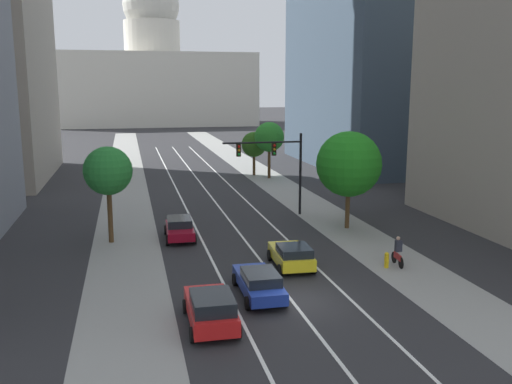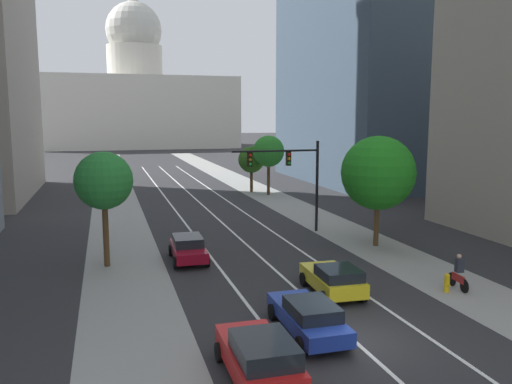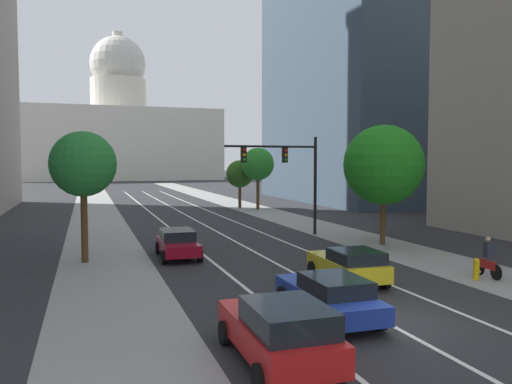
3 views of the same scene
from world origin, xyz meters
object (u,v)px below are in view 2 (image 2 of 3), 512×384
(street_tree_near_right, at_px, (269,151))
(street_tree_mid_left, at_px, (104,181))
(car_blue, at_px, (308,316))
(traffic_signal_mast, at_px, (292,169))
(cyclist, at_px, (459,272))
(capitol_building, at_px, (136,101))
(car_yellow, at_px, (334,279))
(street_tree_mid_right, at_px, (251,160))
(car_red, at_px, (259,357))
(street_tree_far_right, at_px, (378,173))
(car_crimson, at_px, (188,248))
(fire_hydrant, at_px, (447,283))

(street_tree_near_right, relative_size, street_tree_mid_left, 0.99)
(street_tree_near_right, bearing_deg, car_blue, -105.11)
(traffic_signal_mast, height_order, cyclist, traffic_signal_mast)
(street_tree_near_right, bearing_deg, cyclist, -90.89)
(capitol_building, relative_size, street_tree_near_right, 8.25)
(street_tree_mid_left, bearing_deg, street_tree_near_right, 54.04)
(car_yellow, height_order, traffic_signal_mast, traffic_signal_mast)
(street_tree_mid_right, bearing_deg, car_red, -105.35)
(cyclist, bearing_deg, capitol_building, 8.36)
(capitol_building, height_order, street_tree_far_right, capitol_building)
(car_crimson, bearing_deg, cyclist, -124.77)
(capitol_building, height_order, fire_hydrant, capitol_building)
(street_tree_near_right, bearing_deg, street_tree_mid_right, 114.82)
(capitol_building, bearing_deg, cyclist, -86.60)
(cyclist, height_order, street_tree_far_right, street_tree_far_right)
(capitol_building, bearing_deg, car_yellow, -89.36)
(cyclist, height_order, street_tree_mid_left, street_tree_mid_left)
(car_red, distance_m, cyclist, 12.85)
(traffic_signal_mast, distance_m, street_tree_far_right, 6.35)
(car_blue, relative_size, street_tree_mid_left, 0.76)
(car_red, height_order, cyclist, cyclist)
(cyclist, bearing_deg, traffic_signal_mast, 19.00)
(car_blue, relative_size, traffic_signal_mast, 0.74)
(capitol_building, distance_m, traffic_signal_mast, 110.49)
(car_red, relative_size, street_tree_near_right, 0.71)
(car_yellow, distance_m, car_red, 8.70)
(car_blue, xyz_separation_m, street_tree_mid_right, (8.08, 36.65, 2.79))
(capitol_building, bearing_deg, street_tree_far_right, -86.11)
(car_crimson, relative_size, car_blue, 0.86)
(fire_hydrant, relative_size, street_tree_far_right, 0.13)
(car_yellow, xyz_separation_m, car_red, (-5.55, -6.70, 0.08))
(capitol_building, height_order, traffic_signal_mast, capitol_building)
(car_yellow, height_order, street_tree_far_right, street_tree_far_right)
(traffic_signal_mast, bearing_deg, street_tree_far_right, -51.97)
(street_tree_mid_left, bearing_deg, cyclist, -28.58)
(capitol_building, bearing_deg, traffic_signal_mast, -87.96)
(car_crimson, distance_m, traffic_signal_mast, 10.31)
(traffic_signal_mast, bearing_deg, street_tree_mid_left, -158.22)
(car_crimson, relative_size, traffic_signal_mast, 0.64)
(car_red, bearing_deg, fire_hydrant, -62.24)
(traffic_signal_mast, relative_size, cyclist, 3.75)
(car_red, relative_size, fire_hydrant, 4.82)
(car_crimson, height_order, fire_hydrant, car_crimson)
(capitol_building, distance_m, street_tree_far_right, 115.66)
(capitol_building, xyz_separation_m, traffic_signal_mast, (3.92, -110.15, -7.74))
(capitol_building, bearing_deg, street_tree_near_right, -85.16)
(car_red, height_order, fire_hydrant, car_red)
(traffic_signal_mast, relative_size, fire_hydrant, 7.09)
(traffic_signal_mast, bearing_deg, capitol_building, 92.04)
(car_crimson, relative_size, street_tree_mid_left, 0.66)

